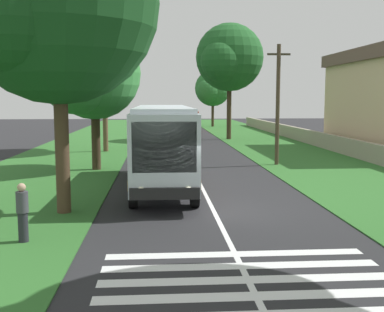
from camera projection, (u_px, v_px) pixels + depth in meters
name	position (u px, v px, depth m)	size (l,w,h in m)	color
ground	(215.00, 213.00, 17.17)	(160.00, 160.00, 0.00)	#262628
grass_verge_left	(64.00, 160.00, 31.44)	(120.00, 8.00, 0.04)	#2D6628
grass_verge_right	(308.00, 158.00, 32.60)	(120.00, 8.00, 0.04)	#2D6628
centre_line	(188.00, 160.00, 32.02)	(110.00, 0.16, 0.01)	silver
coach_bus	(163.00, 142.00, 21.61)	(11.16, 2.62, 3.73)	silver
zebra_crossing	(252.00, 287.00, 10.37)	(4.95, 6.80, 0.01)	silver
trailing_car_0	(164.00, 137.00, 42.21)	(4.30, 1.78, 1.43)	#B21E1E
trailing_car_1	(191.00, 130.00, 52.08)	(4.30, 1.78, 1.43)	#B7A893
trailing_minibus_0	(188.00, 119.00, 60.20)	(6.00, 2.14, 2.53)	#CC4C33
roadside_tree_left_0	(54.00, 8.00, 16.31)	(7.90, 6.96, 10.79)	#4C3826
roadside_tree_left_1	(91.00, 76.00, 26.68)	(6.44, 5.27, 8.06)	#3D2D1E
roadside_tree_left_2	(100.00, 41.00, 35.70)	(7.93, 6.52, 11.73)	brown
roadside_tree_right_0	(228.00, 59.00, 47.00)	(7.81, 6.66, 11.40)	#3D2D1E
roadside_tree_right_2	(212.00, 89.00, 68.70)	(6.29, 5.18, 8.10)	#3D2D1E
utility_pole	(278.00, 103.00, 28.96)	(0.24, 1.40, 7.29)	#473828
roadside_wall	(330.00, 142.00, 37.72)	(70.00, 0.40, 1.22)	#9E937F
pedestrian	(23.00, 212.00, 13.47)	(0.34, 0.34, 1.69)	#26262D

